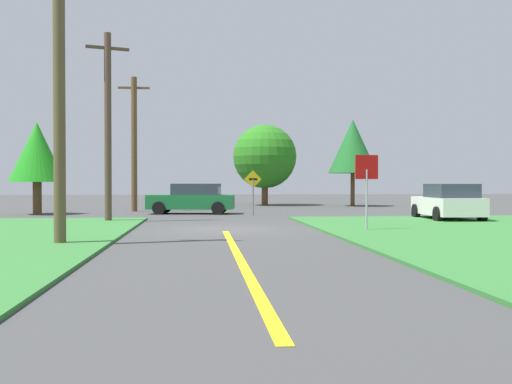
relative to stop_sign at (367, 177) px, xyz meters
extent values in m
plane|color=#424242|center=(-4.78, 1.56, -1.86)|extent=(120.00, 120.00, 0.00)
cube|color=yellow|center=(-4.78, -6.44, -1.86)|extent=(0.20, 14.00, 0.01)
cylinder|color=#9EA0A8|center=(0.00, 0.00, -0.80)|extent=(0.07, 0.07, 2.12)
cube|color=red|center=(0.00, 0.00, 0.34)|extent=(0.82, 0.14, 0.82)
cube|color=#196B33|center=(-6.14, 11.99, -1.22)|extent=(4.77, 2.35, 0.76)
cube|color=#2D3842|center=(-5.85, 11.95, -0.54)|extent=(2.70, 1.85, 0.60)
cylinder|color=black|center=(-7.80, 11.39, -1.52)|extent=(0.70, 0.32, 0.68)
cylinder|color=black|center=(-7.56, 13.04, -1.52)|extent=(0.70, 0.32, 0.68)
cylinder|color=black|center=(-4.72, 10.94, -1.52)|extent=(0.70, 0.32, 0.68)
cylinder|color=black|center=(-4.48, 12.59, -1.52)|extent=(0.70, 0.32, 0.68)
cube|color=white|center=(5.24, 5.40, -1.22)|extent=(2.12, 4.18, 0.76)
cube|color=#2D3842|center=(5.22, 4.97, -0.54)|extent=(1.80, 2.33, 0.60)
cylinder|color=black|center=(4.35, 6.84, -1.52)|extent=(0.25, 0.69, 0.68)
cylinder|color=black|center=(6.25, 6.75, -1.52)|extent=(0.25, 0.69, 0.68)
cylinder|color=black|center=(4.23, 4.05, -1.52)|extent=(0.25, 0.69, 0.68)
cylinder|color=black|center=(6.12, 3.97, -1.52)|extent=(0.25, 0.69, 0.68)
cylinder|color=brown|center=(-9.37, -3.41, 2.15)|extent=(0.32, 0.32, 8.02)
cylinder|color=brown|center=(-9.52, 5.73, 2.13)|extent=(0.29, 0.29, 7.99)
cube|color=brown|center=(-9.52, 5.73, 5.48)|extent=(1.76, 0.63, 0.12)
cylinder|color=brown|center=(-9.45, 14.88, 2.03)|extent=(0.34, 0.34, 7.78)
cube|color=brown|center=(-9.45, 14.88, 5.29)|extent=(1.80, 0.12, 0.12)
cylinder|color=slate|center=(-2.94, 10.33, -0.94)|extent=(0.08, 0.08, 1.85)
cube|color=yellow|center=(-2.94, 10.33, -0.02)|extent=(0.90, 0.17, 0.91)
cube|color=black|center=(-2.94, 10.33, -0.02)|extent=(0.45, 0.11, 0.10)
cylinder|color=brown|center=(-0.91, 23.06, -1.00)|extent=(0.47, 0.47, 1.72)
sphere|color=#27771A|center=(-0.91, 23.06, 1.72)|extent=(4.66, 4.66, 4.66)
cylinder|color=brown|center=(5.15, 21.04, -0.69)|extent=(0.30, 0.30, 2.35)
cone|color=#1D6526|center=(5.15, 21.04, 2.40)|extent=(3.47, 3.47, 3.81)
cylinder|color=brown|center=(-14.20, 12.27, -1.01)|extent=(0.45, 0.45, 1.71)
cone|color=#1D8B1A|center=(-14.20, 12.27, 1.43)|extent=(2.86, 2.86, 3.15)
camera|label=1|loc=(-5.65, -19.28, -0.18)|focal=40.73mm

